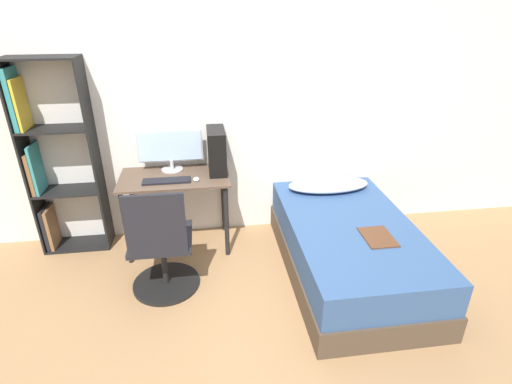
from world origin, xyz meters
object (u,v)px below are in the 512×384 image
(pc_tower, at_px, (217,151))
(office_chair, at_px, (162,252))
(monitor, at_px, (170,148))
(bookshelf, at_px, (51,163))
(bed, at_px, (349,248))
(keyboard, at_px, (167,181))

(pc_tower, bearing_deg, office_chair, -123.84)
(office_chair, bearing_deg, monitor, 84.72)
(bookshelf, height_order, bed, bookshelf)
(pc_tower, bearing_deg, monitor, 168.37)
(office_chair, bearing_deg, pc_tower, 56.16)
(monitor, relative_size, pc_tower, 1.48)
(bed, relative_size, pc_tower, 4.55)
(bed, bearing_deg, keyboard, 161.00)
(bed, bearing_deg, monitor, 151.86)
(monitor, xyz_separation_m, pc_tower, (0.44, -0.09, -0.01))
(bookshelf, relative_size, office_chair, 1.84)
(bookshelf, distance_m, keyboard, 1.09)
(monitor, bearing_deg, keyboard, -97.44)
(bed, xyz_separation_m, keyboard, (-1.59, 0.55, 0.52))
(keyboard, bearing_deg, bed, -19.00)
(office_chair, bearing_deg, bookshelf, 140.54)
(bookshelf, height_order, monitor, bookshelf)
(office_chair, xyz_separation_m, pc_tower, (0.52, 0.77, 0.59))
(monitor, height_order, keyboard, monitor)
(bookshelf, height_order, office_chair, bookshelf)
(monitor, distance_m, pc_tower, 0.45)
(monitor, relative_size, keyboard, 1.42)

